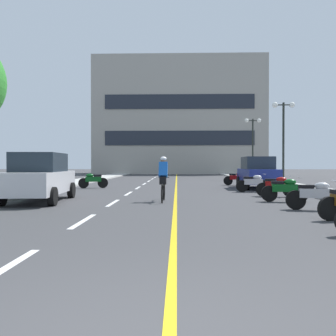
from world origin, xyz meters
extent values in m
plane|color=#38383A|center=(0.00, 21.00, 0.00)|extent=(140.00, 140.00, 0.00)
cube|color=#A8A8A3|center=(-7.20, 24.00, 0.06)|extent=(2.40, 72.00, 0.12)
cube|color=#A8A8A3|center=(7.20, 24.00, 0.06)|extent=(2.40, 72.00, 0.12)
cube|color=silver|center=(-2.00, 2.00, 0.00)|extent=(0.14, 2.20, 0.01)
cube|color=silver|center=(-2.00, 6.00, 0.00)|extent=(0.14, 2.20, 0.01)
cube|color=silver|center=(-2.00, 10.00, 0.00)|extent=(0.14, 2.20, 0.01)
cube|color=silver|center=(-2.00, 14.00, 0.00)|extent=(0.14, 2.20, 0.01)
cube|color=silver|center=(-2.00, 18.00, 0.00)|extent=(0.14, 2.20, 0.01)
cube|color=silver|center=(-2.00, 22.00, 0.00)|extent=(0.14, 2.20, 0.01)
cube|color=silver|center=(-2.00, 26.00, 0.00)|extent=(0.14, 2.20, 0.01)
cube|color=silver|center=(-2.00, 30.00, 0.00)|extent=(0.14, 2.20, 0.01)
cube|color=silver|center=(-2.00, 34.00, 0.00)|extent=(0.14, 2.20, 0.01)
cube|color=silver|center=(-2.00, 38.00, 0.00)|extent=(0.14, 2.20, 0.01)
cube|color=silver|center=(-2.00, 42.00, 0.00)|extent=(0.14, 2.20, 0.01)
cube|color=silver|center=(-2.00, 46.00, 0.00)|extent=(0.14, 2.20, 0.01)
cube|color=gold|center=(0.25, 24.00, 0.00)|extent=(0.12, 66.00, 0.01)
cube|color=#9E998E|center=(0.61, 49.10, 8.23)|extent=(24.16, 8.20, 16.45)
cube|color=#1E232D|center=(0.61, 44.95, 4.94)|extent=(20.29, 0.10, 1.97)
cube|color=#1E232D|center=(0.61, 44.95, 9.87)|extent=(20.29, 0.10, 1.97)
cylinder|color=black|center=(7.24, 20.43, 2.76)|extent=(0.14, 0.14, 5.28)
cylinder|color=black|center=(7.24, 20.43, 5.25)|extent=(1.10, 0.08, 0.08)
sphere|color=white|center=(6.69, 20.43, 5.25)|extent=(0.36, 0.36, 0.36)
sphere|color=white|center=(7.79, 20.43, 5.25)|extent=(0.36, 0.36, 0.36)
cylinder|color=black|center=(7.04, 28.75, 2.77)|extent=(0.14, 0.14, 5.30)
cylinder|color=black|center=(7.04, 28.75, 5.27)|extent=(1.10, 0.08, 0.08)
sphere|color=white|center=(6.49, 28.75, 5.27)|extent=(0.36, 0.36, 0.36)
sphere|color=white|center=(7.59, 28.75, 5.27)|extent=(0.36, 0.36, 0.36)
cylinder|color=black|center=(-5.77, 11.71, 0.32)|extent=(0.27, 0.66, 0.64)
cylinder|color=black|center=(-4.08, 11.84, 0.32)|extent=(0.27, 0.66, 0.64)
cylinder|color=black|center=(-5.55, 8.92, 0.32)|extent=(0.27, 0.66, 0.64)
cylinder|color=black|center=(-3.86, 9.05, 0.32)|extent=(0.27, 0.66, 0.64)
cube|color=#B7B7BC|center=(-4.82, 10.38, 0.72)|extent=(2.02, 4.32, 0.80)
cube|color=#1E2833|center=(-4.82, 10.38, 1.47)|extent=(1.73, 2.31, 0.70)
cylinder|color=black|center=(4.11, 19.04, 0.32)|extent=(0.23, 0.64, 0.64)
cylinder|color=black|center=(5.81, 19.00, 0.32)|extent=(0.23, 0.64, 0.64)
cylinder|color=black|center=(4.04, 16.24, 0.32)|extent=(0.23, 0.64, 0.64)
cylinder|color=black|center=(5.74, 16.20, 0.32)|extent=(0.23, 0.64, 0.64)
cube|color=navy|center=(4.92, 17.62, 0.72)|extent=(1.80, 4.24, 0.80)
cube|color=#1E2833|center=(4.92, 17.62, 1.47)|extent=(1.61, 2.24, 0.70)
cylinder|color=black|center=(4.09, 6.21, 0.30)|extent=(0.61, 0.21, 0.60)
cylinder|color=black|center=(5.04, 8.09, 0.30)|extent=(0.61, 0.21, 0.60)
cylinder|color=black|center=(3.96, 8.30, 0.30)|extent=(0.61, 0.21, 0.60)
cube|color=#B2B2B7|center=(4.50, 8.19, 0.52)|extent=(0.94, 0.44, 0.28)
ellipsoid|color=#B2B2B7|center=(4.70, 8.16, 0.74)|extent=(0.48, 0.32, 0.22)
cube|color=black|center=(4.26, 8.24, 0.72)|extent=(0.48, 0.32, 0.10)
cylinder|color=silver|center=(5.04, 8.09, 0.90)|extent=(0.14, 0.60, 0.03)
cylinder|color=black|center=(4.84, 10.44, 0.30)|extent=(0.61, 0.17, 0.60)
cylinder|color=black|center=(3.75, 10.58, 0.30)|extent=(0.61, 0.17, 0.60)
cube|color=#0C4C19|center=(4.29, 10.51, 0.52)|extent=(0.93, 0.39, 0.28)
ellipsoid|color=#0C4C19|center=(4.49, 10.48, 0.74)|extent=(0.47, 0.29, 0.22)
cube|color=black|center=(4.04, 10.54, 0.72)|extent=(0.47, 0.29, 0.10)
cylinder|color=silver|center=(4.84, 10.44, 0.90)|extent=(0.10, 0.60, 0.03)
cylinder|color=black|center=(5.10, 12.44, 0.30)|extent=(0.61, 0.23, 0.60)
cylinder|color=black|center=(4.03, 12.68, 0.30)|extent=(0.61, 0.23, 0.60)
cube|color=maroon|center=(4.57, 12.56, 0.52)|extent=(0.94, 0.47, 0.28)
ellipsoid|color=maroon|center=(4.76, 12.52, 0.74)|extent=(0.48, 0.33, 0.22)
cube|color=black|center=(4.32, 12.62, 0.72)|extent=(0.48, 0.33, 0.10)
cylinder|color=silver|center=(5.10, 12.44, 0.90)|extent=(0.16, 0.59, 0.03)
cylinder|color=black|center=(4.66, 14.96, 0.30)|extent=(0.60, 0.13, 0.60)
cylinder|color=black|center=(3.56, 15.02, 0.30)|extent=(0.60, 0.13, 0.60)
cube|color=#B2B2B7|center=(4.11, 14.99, 0.52)|extent=(0.91, 0.33, 0.28)
ellipsoid|color=#B2B2B7|center=(4.31, 14.97, 0.74)|extent=(0.45, 0.26, 0.22)
cube|color=black|center=(3.86, 15.00, 0.72)|extent=(0.45, 0.26, 0.10)
cylinder|color=silver|center=(4.66, 14.96, 0.90)|extent=(0.06, 0.60, 0.03)
cylinder|color=black|center=(-5.09, 17.48, 0.30)|extent=(0.60, 0.27, 0.60)
cylinder|color=black|center=(-4.04, 17.81, 0.30)|extent=(0.60, 0.27, 0.60)
cube|color=#0C4C19|center=(-4.56, 17.65, 0.52)|extent=(0.94, 0.53, 0.28)
ellipsoid|color=#0C4C19|center=(-4.76, 17.59, 0.74)|extent=(0.49, 0.36, 0.22)
cube|color=black|center=(-4.33, 17.72, 0.72)|extent=(0.49, 0.36, 0.10)
cylinder|color=silver|center=(-5.09, 17.48, 0.90)|extent=(0.21, 0.58, 0.03)
cylinder|color=black|center=(4.78, 20.61, 0.30)|extent=(0.60, 0.11, 0.60)
cylinder|color=black|center=(3.68, 20.59, 0.30)|extent=(0.60, 0.11, 0.60)
cube|color=maroon|center=(4.23, 20.60, 0.52)|extent=(0.90, 0.29, 0.28)
ellipsoid|color=maroon|center=(4.43, 20.60, 0.74)|extent=(0.44, 0.25, 0.22)
cube|color=black|center=(3.98, 20.59, 0.72)|extent=(0.44, 0.25, 0.10)
cylinder|color=silver|center=(4.78, 20.61, 0.90)|extent=(0.04, 0.60, 0.03)
torus|color=black|center=(-0.20, 11.10, 0.34)|extent=(0.06, 0.72, 0.72)
torus|color=black|center=(-0.23, 10.05, 0.34)|extent=(0.06, 0.72, 0.72)
cylinder|color=black|center=(-0.21, 10.55, 0.64)|extent=(0.07, 0.95, 0.04)
cube|color=black|center=(-0.22, 10.40, 0.86)|extent=(0.11, 0.20, 0.06)
cylinder|color=black|center=(-0.20, 11.00, 0.89)|extent=(0.42, 0.04, 0.03)
cube|color=black|center=(-0.22, 10.45, 0.79)|extent=(0.25, 0.37, 0.28)
cube|color=blue|center=(-0.21, 10.60, 1.19)|extent=(0.33, 0.46, 0.61)
sphere|color=#8C6647|center=(-0.21, 10.73, 1.54)|extent=(0.20, 0.20, 0.20)
ellipsoid|color=white|center=(-0.21, 10.73, 1.61)|extent=(0.24, 0.26, 0.16)
camera|label=1|loc=(0.31, -2.53, 1.41)|focal=37.39mm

